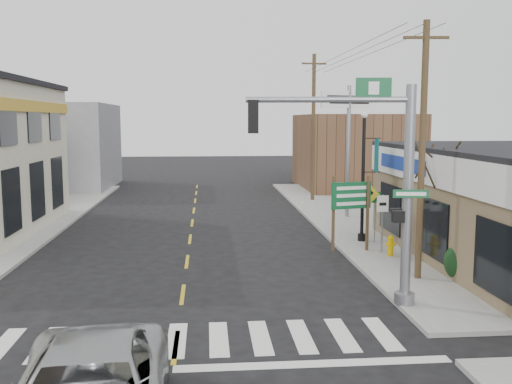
{
  "coord_description": "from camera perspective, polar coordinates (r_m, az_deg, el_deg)",
  "views": [
    {
      "loc": [
        0.75,
        -12.69,
        5.2
      ],
      "look_at": [
        2.4,
        6.15,
        2.8
      ],
      "focal_mm": 40.0,
      "sensor_mm": 36.0,
      "label": 1
    }
  ],
  "objects": [
    {
      "name": "ped_crossing_sign",
      "position": [
        23.61,
        11.04,
        -0.91
      ],
      "size": [
        1.0,
        0.07,
        2.59
      ],
      "rotation": [
        0.0,
        0.0,
        -0.28
      ],
      "color": "gray",
      "rests_on": "sidewalk_right"
    },
    {
      "name": "bldg_distant_left",
      "position": [
        46.25,
        -19.77,
        4.32
      ],
      "size": [
        9.0,
        10.0,
        6.4
      ],
      "primitive_type": "cube",
      "color": "gray",
      "rests_on": "ground"
    },
    {
      "name": "shrub_front",
      "position": [
        19.58,
        20.35,
        -6.61
      ],
      "size": [
        1.44,
        1.44,
        1.08
      ],
      "primitive_type": "ellipsoid",
      "color": "#203916",
      "rests_on": "sidewalk_right"
    },
    {
      "name": "center_line",
      "position": [
        21.34,
        -6.91,
        -6.91
      ],
      "size": [
        0.12,
        56.0,
        0.01
      ],
      "primitive_type": "cube",
      "color": "gold",
      "rests_on": "ground"
    },
    {
      "name": "bldg_distant_right",
      "position": [
        44.21,
        9.78,
        4.01
      ],
      "size": [
        8.0,
        10.0,
        5.6
      ],
      "primitive_type": "cube",
      "color": "brown",
      "rests_on": "ground"
    },
    {
      "name": "bare_tree",
      "position": [
        20.59,
        17.68,
        3.99
      ],
      "size": [
        2.56,
        2.56,
        5.12
      ],
      "rotation": [
        0.0,
        0.0,
        0.22
      ],
      "color": "black",
      "rests_on": "sidewalk_right"
    },
    {
      "name": "fire_hydrant",
      "position": [
        22.03,
        13.29,
        -5.15
      ],
      "size": [
        0.24,
        0.24,
        0.78
      ],
      "rotation": [
        0.0,
        0.0,
        -0.13
      ],
      "color": "#DBA900",
      "rests_on": "sidewalk_right"
    },
    {
      "name": "sidewalk_right",
      "position": [
        27.46,
        12.6,
        -3.72
      ],
      "size": [
        6.0,
        38.0,
        0.13
      ],
      "primitive_type": "cube",
      "color": "gray",
      "rests_on": "ground"
    },
    {
      "name": "shrub_back",
      "position": [
        22.84,
        21.88,
        -5.07
      ],
      "size": [
        1.1,
        1.1,
        0.82
      ],
      "primitive_type": "ellipsoid",
      "color": "black",
      "rests_on": "sidewalk_right"
    },
    {
      "name": "crosswalk",
      "position": [
        14.1,
        -7.95,
        -14.45
      ],
      "size": [
        11.0,
        2.2,
        0.01
      ],
      "primitive_type": "cube",
      "color": "silver",
      "rests_on": "ground"
    },
    {
      "name": "dance_center_sign",
      "position": [
        30.16,
        9.26,
        7.28
      ],
      "size": [
        3.22,
        0.2,
        6.84
      ],
      "rotation": [
        0.0,
        0.0,
        0.28
      ],
      "color": "gray",
      "rests_on": "sidewalk_right"
    },
    {
      "name": "traffic_signal_pole",
      "position": [
        15.7,
        12.5,
        1.99
      ],
      "size": [
        4.88,
        0.38,
        6.18
      ],
      "rotation": [
        0.0,
        0.0,
        -0.12
      ],
      "color": "gray",
      "rests_on": "sidewalk_right"
    },
    {
      "name": "ground",
      "position": [
        13.73,
        -8.04,
        -15.08
      ],
      "size": [
        140.0,
        140.0,
        0.0
      ],
      "primitive_type": "plane",
      "color": "black",
      "rests_on": "ground"
    },
    {
      "name": "lamp_post",
      "position": [
        24.13,
        10.81,
        2.51
      ],
      "size": [
        0.7,
        0.55,
        5.41
      ],
      "rotation": [
        0.0,
        0.0,
        -0.07
      ],
      "color": "black",
      "rests_on": "sidewalk_right"
    },
    {
      "name": "guide_sign",
      "position": [
        22.29,
        9.48,
        -1.11
      ],
      "size": [
        1.66,
        0.14,
        2.91
      ],
      "rotation": [
        0.0,
        0.0,
        0.22
      ],
      "color": "#4D3B23",
      "rests_on": "sidewalk_right"
    },
    {
      "name": "utility_pole_near",
      "position": [
        18.68,
        16.28,
        4.14
      ],
      "size": [
        1.41,
        0.21,
        8.1
      ],
      "rotation": [
        0.0,
        0.0,
        -0.08
      ],
      "color": "#44341E",
      "rests_on": "sidewalk_right"
    },
    {
      "name": "utility_pole_far",
      "position": [
        36.31,
        5.76,
        6.58
      ],
      "size": [
        1.59,
        0.24,
        9.14
      ],
      "rotation": [
        0.0,
        0.0,
        0.13
      ],
      "color": "#3F2B21",
      "rests_on": "sidewalk_right"
    }
  ]
}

